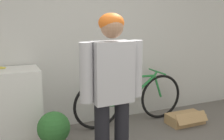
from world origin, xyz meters
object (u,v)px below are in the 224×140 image
at_px(person, 112,84).
at_px(potted_plant, 54,133).
at_px(cardboard_box, 185,119).
at_px(bicycle, 131,99).

distance_m(person, potted_plant, 0.99).
height_order(cardboard_box, potted_plant, potted_plant).
bearing_deg(person, bicycle, 53.16).
height_order(person, bicycle, person).
relative_size(bicycle, cardboard_box, 3.22).
bearing_deg(bicycle, person, -125.21).
relative_size(person, cardboard_box, 2.95).
relative_size(bicycle, potted_plant, 3.23).
xyz_separation_m(person, potted_plant, (-0.48, 0.57, -0.66)).
distance_m(person, bicycle, 1.49).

